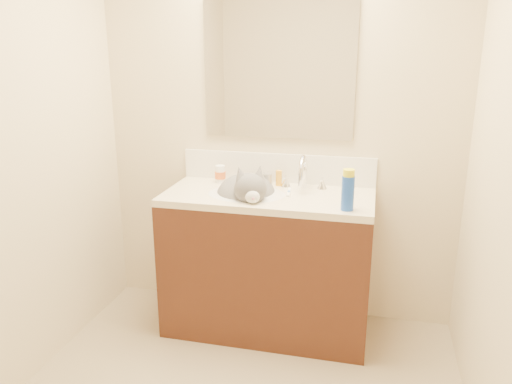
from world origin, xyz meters
The scene contains 16 objects.
room_shell centered at (0.00, 0.00, 1.49)m, with size 2.24×2.54×2.52m.
vanity_cabinet centered at (0.00, 0.97, 0.41)m, with size 1.20×0.55×0.82m, color #3F1E11.
counter_slab centered at (0.00, 0.97, 0.84)m, with size 1.20×0.55×0.04m, color beige.
basin centered at (-0.12, 0.94, 0.79)m, with size 0.45×0.36×0.14m, color white.
faucet centered at (0.18, 1.11, 0.95)m, with size 0.28×0.20×0.21m.
cat centered at (-0.12, 0.97, 0.85)m, with size 0.49×0.52×0.36m.
backsplash centered at (0.00, 1.24, 0.95)m, with size 1.20×0.02×0.18m, color silver.
mirror centered at (0.00, 1.24, 1.54)m, with size 0.90×0.02×0.80m, color white.
pill_bottle centered at (-0.34, 1.15, 0.91)m, with size 0.06×0.06×0.11m, color white.
pill_label centered at (-0.34, 1.15, 0.91)m, with size 0.07×0.07×0.04m, color orange.
silver_jar centered at (-0.05, 1.18, 0.89)m, with size 0.06×0.06×0.07m, color #B7B7BC.
amber_bottle centered at (0.03, 1.16, 0.91)m, with size 0.04×0.04×0.09m, color orange.
toothbrush centered at (0.11, 1.01, 0.87)m, with size 0.02×0.16×0.01m, color white.
toothbrush_head centered at (0.11, 1.01, 0.87)m, with size 0.01×0.03×0.01m, color #6390D4.
spray_can centered at (0.46, 0.78, 0.95)m, with size 0.07×0.07×0.18m, color blue.
spray_cap centered at (0.46, 0.78, 1.06)m, with size 0.06×0.06×0.04m, color yellow.
Camera 1 is at (0.58, -1.71, 1.68)m, focal length 35.00 mm.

